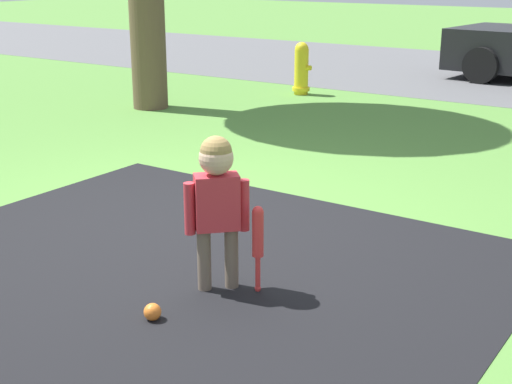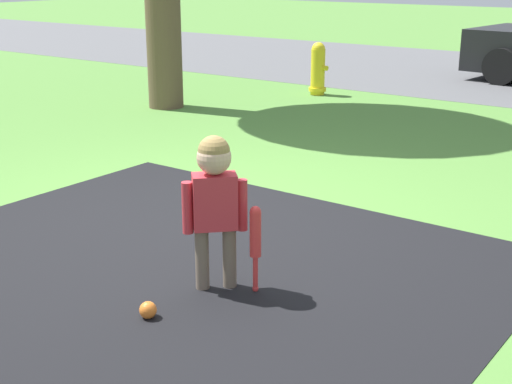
% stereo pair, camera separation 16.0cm
% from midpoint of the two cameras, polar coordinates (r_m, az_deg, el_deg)
% --- Properties ---
extents(ground_plane, '(60.00, 60.00, 0.00)m').
position_cam_midpoint_polar(ground_plane, '(5.38, -6.02, -2.46)').
color(ground_plane, '#518438').
extents(child, '(0.28, 0.29, 0.93)m').
position_cam_midpoint_polar(child, '(4.09, -4.29, 0.01)').
color(child, '#6B5B4C').
rests_on(child, ground).
extents(baseball_bat, '(0.07, 0.07, 0.53)m').
position_cam_midpoint_polar(baseball_bat, '(4.12, -0.97, -3.62)').
color(baseball_bat, red).
rests_on(baseball_bat, ground).
extents(sports_ball, '(0.10, 0.10, 0.10)m').
position_cam_midpoint_polar(sports_ball, '(3.97, -9.45, -9.45)').
color(sports_ball, orange).
rests_on(sports_ball, ground).
extents(fire_hydrant, '(0.29, 0.26, 0.77)m').
position_cam_midpoint_polar(fire_hydrant, '(10.72, 3.22, 9.80)').
color(fire_hydrant, yellow).
rests_on(fire_hydrant, ground).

